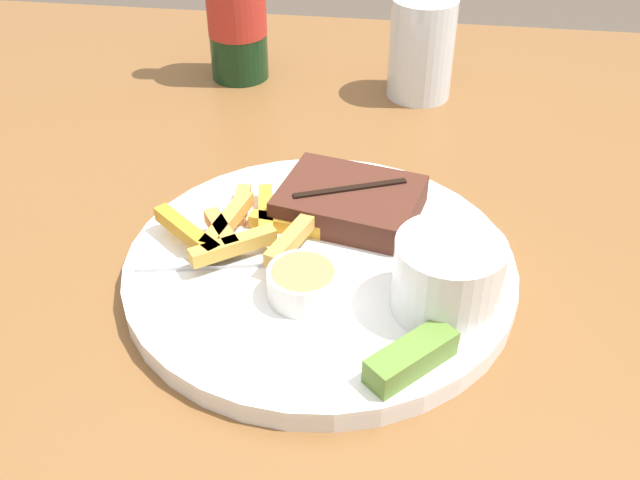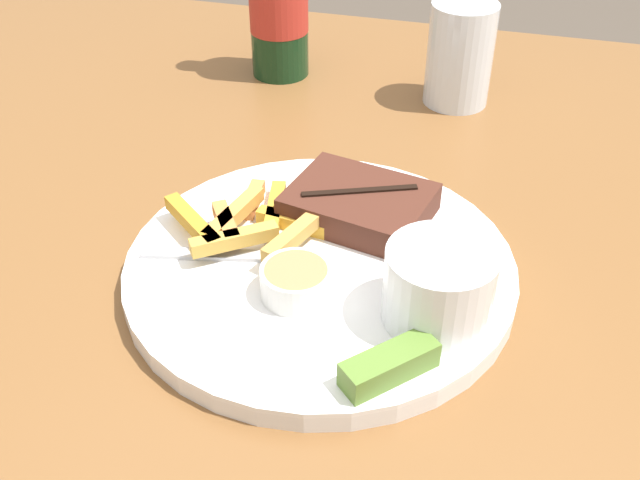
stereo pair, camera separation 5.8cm
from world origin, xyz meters
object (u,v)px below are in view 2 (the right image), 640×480
Objects in this scene: dipping_sauce_cup at (296,280)px; pickle_spear at (389,365)px; fork_utensil at (217,255)px; drinking_glass at (460,54)px; dinner_plate at (320,269)px; beer_bottle at (279,4)px; coleslaw_cup at (439,282)px; steak_portion at (359,204)px.

dipping_sauce_cup is 0.10m from pickle_spear.
fork_utensil is 1.19× the size of drinking_glass.
dinner_plate is 1.29× the size of beer_bottle.
steak_portion is at bearing 126.97° from coleslaw_cup.
pickle_spear is at bearing -108.59° from coleslaw_cup.
pickle_spear is at bearing -36.91° from dipping_sauce_cup.
dipping_sauce_cup is at bearing -98.45° from dinner_plate.
fork_utensil is 0.56× the size of beer_bottle.
pickle_spear is at bearing -41.54° from fork_utensil.
drinking_glass reaches higher than dinner_plate.
steak_portion reaches higher than dipping_sauce_cup.
drinking_glass is at bearing 79.60° from steak_portion.
dipping_sauce_cup is 0.22× the size of beer_bottle.
coleslaw_cup is at bearing -22.85° from dinner_plate.
dinner_plate is 5.80× the size of dipping_sauce_cup.
coleslaw_cup is (0.10, -0.04, 0.04)m from dinner_plate.
drinking_glass is (0.21, -0.02, -0.03)m from beer_bottle.
pickle_spear is (0.06, -0.17, -0.00)m from steak_portion.
beer_bottle is (-0.24, 0.40, 0.03)m from coleslaw_cup.
coleslaw_cup is at bearing -19.65° from fork_utensil.
beer_bottle is at bearing 119.03° from steak_portion.
beer_bottle is at bearing 115.51° from pickle_spear.
steak_portion is 2.03× the size of pickle_spear.
pickle_spear is at bearing -64.49° from beer_bottle.
dinner_plate is at bearing 81.55° from dipping_sauce_cup.
drinking_glass is (0.07, 0.38, 0.02)m from dipping_sauce_cup.
drinking_glass reaches higher than pickle_spear.
beer_bottle reaches higher than dinner_plate.
dinner_plate is at bearing -103.85° from steak_portion.
steak_portion is at bearing -100.40° from drinking_glass.
drinking_glass is (0.05, 0.27, 0.03)m from steak_portion.
beer_bottle is (-0.16, 0.29, 0.05)m from steak_portion.
steak_portion is (0.02, 0.07, 0.02)m from dinner_plate.
coleslaw_cup is 0.33× the size of beer_bottle.
pickle_spear is 0.18m from fork_utensil.
beer_bottle is at bearing 109.13° from dipping_sauce_cup.
pickle_spear is at bearing -71.00° from steak_portion.
beer_bottle reaches higher than pickle_spear.
dipping_sauce_cup is at bearing -70.87° from beer_bottle.
dinner_plate is 0.05m from dipping_sauce_cup.
drinking_glass is (0.15, 0.36, 0.04)m from fork_utensil.
dinner_plate is 2.76× the size of drinking_glass.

